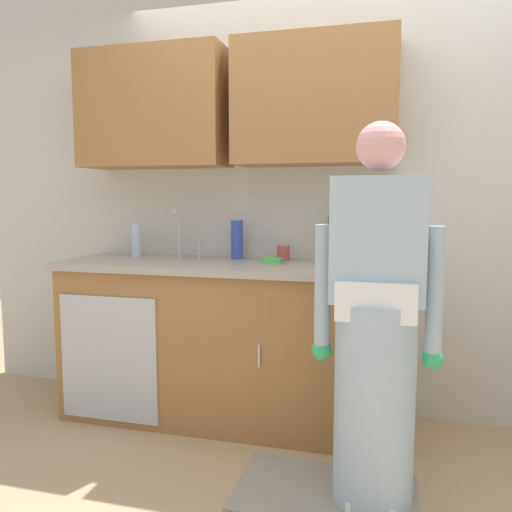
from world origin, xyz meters
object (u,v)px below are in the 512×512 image
bottle_water_tall (334,239)px  bottle_dish_liquid (237,240)px  cup_by_sink (283,253)px  sink (176,263)px  person_at_sink (376,346)px  sponge (272,260)px  knife_on_counter (388,271)px  bottle_soap (136,240)px

bottle_water_tall → bottle_dish_liquid: bearing=-177.7°
bottle_water_tall → cup_by_sink: size_ratio=3.17×
sink → person_at_sink: person_at_sink is taller
bottle_water_tall → sponge: (-0.33, -0.17, -0.12)m
person_at_sink → sponge: (-0.62, 0.70, 0.26)m
cup_by_sink → knife_on_counter: cup_by_sink is taller
person_at_sink → sponge: 0.97m
person_at_sink → bottle_soap: (-1.53, 0.80, 0.35)m
sink → knife_on_counter: 1.24m
cup_by_sink → sponge: bearing=-101.8°
bottle_water_tall → bottle_soap: bearing=-176.7°
sink → person_at_sink: 1.39m
cup_by_sink → person_at_sink: bearing=-55.6°
sponge → bottle_dish_liquid: bearing=150.5°
bottle_water_tall → sponge: 0.39m
bottle_dish_liquid → cup_by_sink: 0.30m
bottle_soap → sponge: size_ratio=1.95×
bottle_dish_liquid → knife_on_counter: size_ratio=0.98×
bottle_dish_liquid → bottle_soap: 0.66m
person_at_sink → bottle_dish_liquid: bearing=135.9°
bottle_soap → sponge: 0.93m
bottle_water_tall → person_at_sink: bearing=-72.1°
cup_by_sink → sponge: (-0.03, -0.15, -0.03)m
sink → bottle_water_tall: 0.95m
sponge → knife_on_counter: bearing=-15.4°
sink → bottle_water_tall: size_ratio=1.85×
bottle_water_tall → sink: bearing=-167.0°
bottle_soap → bottle_water_tall: 1.25m
bottle_dish_liquid → bottle_water_tall: bearing=2.3°
bottle_soap → knife_on_counter: 1.59m
person_at_sink → bottle_dish_liquid: person_at_sink is taller
bottle_dish_liquid → bottle_soap: bottle_dish_liquid is taller
sink → sponge: bearing=4.0°
bottle_dish_liquid → cup_by_sink: bearing=1.0°
sink → cup_by_sink: 0.65m
bottle_dish_liquid → knife_on_counter: bottle_dish_liquid is taller
sink → bottle_water_tall: (0.92, 0.21, 0.15)m
bottle_soap → sponge: (0.92, -0.10, -0.09)m
person_at_sink → cup_by_sink: person_at_sink is taller
bottle_soap → sponge: bearing=-6.0°
bottle_dish_liquid → sink: bearing=-150.0°
bottle_soap → cup_by_sink: (0.95, 0.05, -0.06)m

